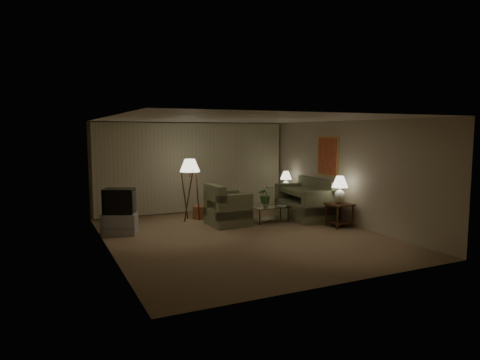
% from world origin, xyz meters
% --- Properties ---
extents(ground, '(7.00, 7.00, 0.00)m').
position_xyz_m(ground, '(0.00, 0.00, 0.00)').
color(ground, olive).
rests_on(ground, ground).
extents(room_shell, '(6.04, 7.02, 2.72)m').
position_xyz_m(room_shell, '(0.02, 1.51, 1.75)').
color(room_shell, '#BCAF90').
rests_on(room_shell, ground).
extents(sofa, '(2.20, 1.46, 0.87)m').
position_xyz_m(sofa, '(2.50, 1.20, 0.44)').
color(sofa, '#797A55').
rests_on(sofa, ground).
extents(armchair, '(1.04, 0.99, 0.85)m').
position_xyz_m(armchair, '(0.17, 1.25, 0.42)').
color(armchair, '#797A55').
rests_on(armchair, ground).
extents(side_table_near, '(0.57, 0.57, 0.60)m').
position_xyz_m(side_table_near, '(2.65, -0.15, 0.42)').
color(side_table_near, '#341A0E').
rests_on(side_table_near, ground).
extents(side_table_far, '(0.47, 0.39, 0.60)m').
position_xyz_m(side_table_far, '(2.65, 2.45, 0.39)').
color(side_table_far, '#341A0E').
rests_on(side_table_far, ground).
extents(table_lamp_near, '(0.41, 0.41, 0.70)m').
position_xyz_m(table_lamp_near, '(2.65, -0.15, 1.01)').
color(table_lamp_near, white).
rests_on(table_lamp_near, side_table_near).
extents(table_lamp_far, '(0.35, 0.35, 0.61)m').
position_xyz_m(table_lamp_far, '(2.65, 2.45, 0.96)').
color(table_lamp_far, white).
rests_on(table_lamp_far, side_table_far).
extents(coffee_table, '(1.01, 0.55, 0.41)m').
position_xyz_m(coffee_table, '(1.35, 1.10, 0.28)').
color(coffee_table, silver).
rests_on(coffee_table, ground).
extents(tv_cabinet, '(1.14, 1.05, 0.50)m').
position_xyz_m(tv_cabinet, '(-2.55, 1.42, 0.25)').
color(tv_cabinet, '#A3A3A5').
rests_on(tv_cabinet, ground).
extents(crt_tv, '(1.04, 0.98, 0.59)m').
position_xyz_m(crt_tv, '(-2.55, 1.42, 0.79)').
color(crt_tv, black).
rests_on(crt_tv, tv_cabinet).
extents(floor_lamp, '(0.55, 0.55, 1.68)m').
position_xyz_m(floor_lamp, '(-0.53, 2.22, 0.88)').
color(floor_lamp, '#341A0E').
rests_on(floor_lamp, ground).
extents(ottoman, '(0.68, 0.68, 0.36)m').
position_xyz_m(ottoman, '(-0.13, 2.37, 0.18)').
color(ottoman, '#AF5A3B').
rests_on(ottoman, ground).
extents(vase, '(0.20, 0.20, 0.16)m').
position_xyz_m(vase, '(1.20, 1.10, 0.49)').
color(vase, white).
rests_on(vase, coffee_table).
extents(flowers, '(0.50, 0.46, 0.47)m').
position_xyz_m(flowers, '(1.20, 1.10, 0.81)').
color(flowers, '#437936').
rests_on(flowers, vase).
extents(book, '(0.28, 0.29, 0.02)m').
position_xyz_m(book, '(1.60, 1.00, 0.42)').
color(book, olive).
rests_on(book, coffee_table).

